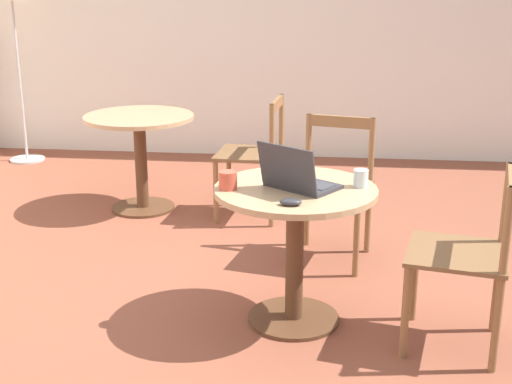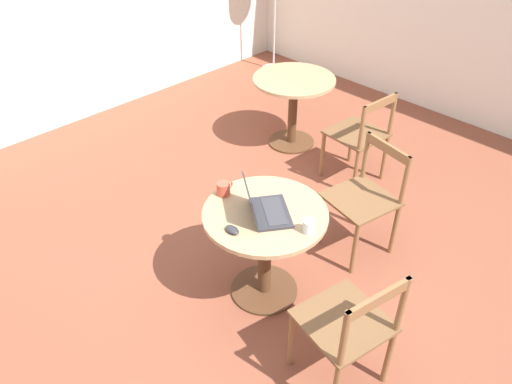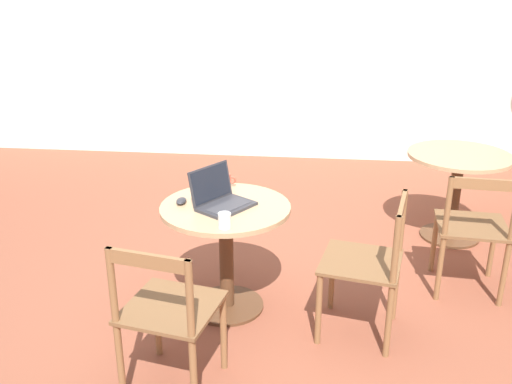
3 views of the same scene
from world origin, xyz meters
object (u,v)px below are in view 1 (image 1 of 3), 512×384
(laptop, at_px, (298,179))
(cafe_table_mid, at_px, (140,140))
(mug, at_px, (228,180))
(cafe_table_near, at_px, (295,223))
(drinking_glass, at_px, (361,178))
(chair_mid_front, at_px, (255,156))
(mouse, at_px, (291,202))
(chair_near_right, at_px, (333,188))
(chair_near_front, at_px, (466,257))

(laptop, bearing_deg, cafe_table_mid, 36.63)
(mug, bearing_deg, laptop, -83.76)
(cafe_table_mid, height_order, mug, mug)
(cafe_table_near, bearing_deg, drinking_glass, -81.57)
(laptop, distance_m, mug, 0.34)
(laptop, distance_m, drinking_glass, 0.31)
(cafe_table_near, distance_m, laptop, 0.23)
(cafe_table_near, xyz_separation_m, cafe_table_mid, (1.65, 1.23, 0.00))
(chair_mid_front, distance_m, mouse, 1.90)
(chair_mid_front, bearing_deg, chair_near_right, -142.11)
(cafe_table_mid, bearing_deg, chair_near_right, -119.25)
(cafe_table_mid, xyz_separation_m, chair_near_front, (-1.81, -2.03, -0.07))
(chair_mid_front, xyz_separation_m, drinking_glass, (-1.53, -0.69, 0.30))
(cafe_table_mid, relative_size, chair_near_right, 0.92)
(cafe_table_near, xyz_separation_m, chair_near_front, (-0.16, -0.80, -0.07))
(drinking_glass, bearing_deg, mouse, 135.06)
(cafe_table_near, relative_size, chair_near_right, 0.92)
(cafe_table_mid, relative_size, drinking_glass, 9.24)
(chair_near_front, height_order, mouse, chair_near_front)
(mug, bearing_deg, cafe_table_mid, 28.02)
(chair_near_front, xyz_separation_m, mouse, (-0.11, 0.81, 0.27))
(chair_near_front, relative_size, mouse, 8.65)
(drinking_glass, bearing_deg, mug, 99.32)
(drinking_glass, bearing_deg, chair_near_right, 9.12)
(chair_mid_front, relative_size, drinking_glass, 10.05)
(chair_mid_front, relative_size, mouse, 8.65)
(cafe_table_mid, bearing_deg, laptop, -143.37)
(cafe_table_near, relative_size, mouse, 7.95)
(chair_near_right, relative_size, mouse, 8.65)
(chair_near_right, relative_size, chair_mid_front, 1.00)
(mouse, relative_size, mug, 0.80)
(mouse, relative_size, drinking_glass, 1.16)
(laptop, relative_size, mug, 3.35)
(chair_near_right, distance_m, drinking_glass, 0.88)
(chair_mid_front, bearing_deg, drinking_glass, -155.77)
(cafe_table_mid, height_order, mouse, mouse)
(mug, bearing_deg, chair_mid_front, 1.92)
(mouse, bearing_deg, drinking_glass, -44.94)
(laptop, xyz_separation_m, mouse, (-0.25, 0.02, -0.03))
(chair_mid_front, bearing_deg, cafe_table_near, -166.56)
(cafe_table_near, height_order, cafe_table_mid, same)
(cafe_table_mid, bearing_deg, cafe_table_near, -143.28)
(mouse, bearing_deg, laptop, -4.31)
(cafe_table_mid, relative_size, chair_near_front, 0.92)
(chair_near_front, distance_m, drinking_glass, 0.61)
(chair_near_right, height_order, mug, chair_near_right)
(cafe_table_mid, bearing_deg, mug, -151.98)
(chair_near_front, relative_size, drinking_glass, 10.05)
(chair_mid_front, bearing_deg, mouse, -168.70)
(cafe_table_mid, bearing_deg, drinking_glass, -136.12)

